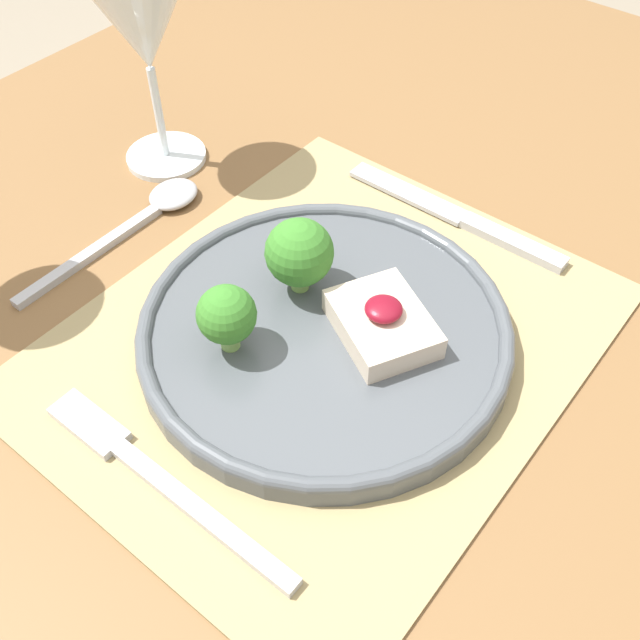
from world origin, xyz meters
The scene contains 7 objects.
dining_table centered at (0.00, 0.00, 0.65)m, with size 1.31×1.03×0.74m.
placemat centered at (0.00, 0.00, 0.74)m, with size 0.41×0.34×0.00m, color #9E895B.
dinner_plate centered at (0.00, 0.01, 0.75)m, with size 0.28×0.28×0.08m.
fork centered at (-0.16, 0.02, 0.74)m, with size 0.02×0.21×0.01m.
knife centered at (0.18, -0.01, 0.74)m, with size 0.02×0.21×0.01m.
spoon centered at (0.02, 0.21, 0.74)m, with size 0.20×0.04×0.01m.
wine_glass_near centered at (0.09, 0.26, 0.87)m, with size 0.10×0.10×0.18m.
Camera 1 is at (-0.29, -0.23, 1.17)m, focal length 42.00 mm.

